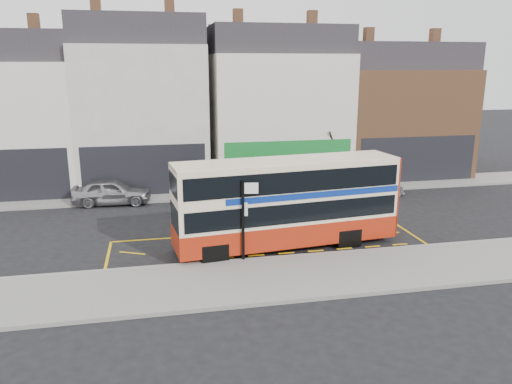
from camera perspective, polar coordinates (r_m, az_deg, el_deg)
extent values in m
plane|color=black|center=(21.29, 2.36, -7.35)|extent=(120.00, 120.00, 0.00)
cube|color=gray|center=(19.22, 4.03, -9.62)|extent=(40.00, 4.00, 0.15)
cube|color=gray|center=(20.93, 2.61, -7.53)|extent=(40.00, 0.15, 0.15)
cube|color=gray|center=(31.54, -2.43, 0.07)|extent=(50.00, 3.00, 0.15)
cube|color=beige|center=(35.48, -25.86, 6.70)|extent=(8.00, 8.00, 8.00)
cube|color=#28262B|center=(35.28, -26.75, 14.59)|extent=(8.00, 7.20, 1.80)
cube|color=#965F3C|center=(33.92, -24.05, 17.14)|extent=(0.60, 0.60, 1.20)
cube|color=black|center=(32.04, -27.05, 1.51)|extent=(7.36, 0.06, 3.20)
cube|color=black|center=(32.10, -27.00, 1.17)|extent=(5.60, 0.04, 2.00)
cube|color=silver|center=(34.35, -12.80, 8.41)|extent=(8.00, 8.00, 9.00)
cube|color=#28262B|center=(34.24, -13.33, 17.42)|extent=(8.00, 7.20, 1.80)
cube|color=#965F3C|center=(33.48, -17.86, 19.45)|extent=(0.60, 0.60, 1.20)
cube|color=#965F3C|center=(33.37, -9.86, 19.92)|extent=(0.60, 0.60, 1.20)
cube|color=black|center=(30.85, -12.61, 2.31)|extent=(7.36, 0.06, 3.20)
cube|color=black|center=(30.91, -12.59, 1.95)|extent=(5.60, 0.04, 2.00)
cube|color=beige|center=(35.36, 2.11, 8.51)|extent=(9.00, 8.00, 8.50)
cube|color=#28262B|center=(35.21, 2.19, 16.87)|extent=(9.00, 7.20, 1.80)
cube|color=#965F3C|center=(33.77, -2.08, 19.19)|extent=(0.60, 0.60, 1.20)
cube|color=#965F3C|center=(34.93, 6.42, 18.95)|extent=(0.60, 0.60, 1.20)
cube|color=#14732A|center=(31.95, 3.75, 3.04)|extent=(8.28, 0.06, 3.20)
cube|color=black|center=(32.01, 3.73, 2.69)|extent=(6.30, 0.04, 2.00)
cube|color=#965F3C|center=(38.54, 15.34, 7.75)|extent=(9.00, 8.00, 7.50)
cube|color=#28262B|center=(38.32, 15.82, 14.67)|extent=(9.00, 7.20, 1.80)
cube|color=#965F3C|center=(36.30, 12.74, 16.95)|extent=(0.60, 0.60, 1.20)
cube|color=#965F3C|center=(38.56, 19.75, 16.31)|extent=(0.60, 0.60, 1.20)
cube|color=black|center=(35.38, 17.98, 3.47)|extent=(8.28, 0.06, 3.20)
cube|color=black|center=(35.43, 17.94, 3.16)|extent=(6.30, 0.04, 2.00)
cube|color=beige|center=(21.75, 3.52, -1.01)|extent=(9.99, 3.32, 3.61)
cube|color=#9D210C|center=(22.13, 3.47, -4.29)|extent=(10.03, 3.36, 0.98)
cube|color=#9D210C|center=(23.93, 14.46, -0.01)|extent=(0.32, 2.26, 3.61)
cube|color=black|center=(21.81, 3.51, -1.63)|extent=(9.61, 3.33, 0.85)
cube|color=black|center=(21.48, 3.56, 1.80)|extent=(9.61, 3.33, 0.89)
cube|color=navy|center=(21.96, 5.70, 0.36)|extent=(8.05, 3.15, 0.27)
cube|color=black|center=(20.66, -9.22, -3.37)|extent=(0.29, 2.04, 1.43)
cube|color=black|center=(20.24, -9.40, 0.84)|extent=(0.29, 2.04, 0.89)
cube|color=black|center=(20.42, -9.29, -1.10)|extent=(0.23, 1.55, 0.31)
cube|color=beige|center=(21.35, 3.59, 3.55)|extent=(9.98, 3.23, 0.11)
cylinder|color=black|center=(20.38, -4.71, -7.06)|extent=(0.91, 0.35, 0.89)
cylinder|color=black|center=(22.20, -5.91, -5.25)|extent=(0.91, 0.35, 0.89)
cylinder|color=black|center=(22.45, 10.56, -5.20)|extent=(0.91, 0.35, 0.89)
cylinder|color=black|center=(24.11, 8.32, -3.72)|extent=(0.91, 0.35, 0.89)
cube|color=black|center=(20.01, -1.49, -3.27)|extent=(0.12, 0.12, 3.32)
cube|color=white|center=(19.67, -0.55, 0.45)|extent=(0.60, 0.12, 0.49)
cube|color=white|center=(19.95, -1.50, -2.00)|extent=(0.39, 0.08, 0.55)
imported|color=#98989C|center=(29.94, -16.17, 0.05)|extent=(4.52, 2.08, 1.50)
imported|color=#3A3C41|center=(29.27, -4.54, -0.03)|extent=(3.80, 1.65, 1.22)
imported|color=silver|center=(31.22, 13.27, 0.55)|extent=(4.55, 2.88, 1.23)
cylinder|color=black|center=(33.52, 8.10, 2.20)|extent=(0.24, 0.24, 1.76)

